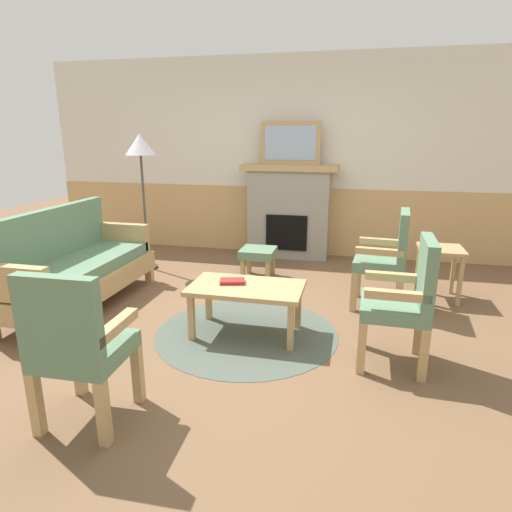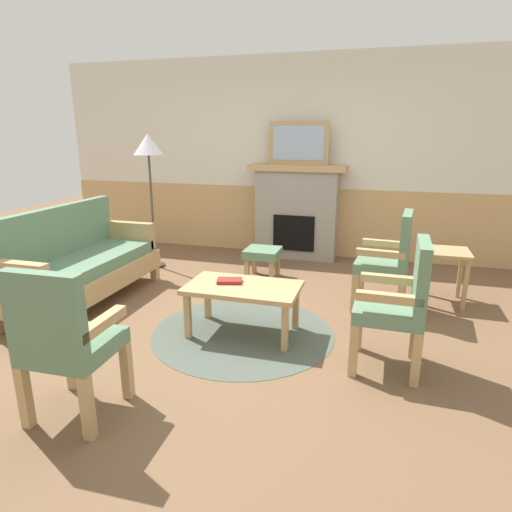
{
  "view_description": "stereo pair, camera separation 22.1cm",
  "coord_description": "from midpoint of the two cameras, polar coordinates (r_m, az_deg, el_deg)",
  "views": [
    {
      "loc": [
        0.92,
        -3.56,
        1.69
      ],
      "look_at": [
        0.0,
        0.35,
        0.55
      ],
      "focal_mm": 30.56,
      "sensor_mm": 36.0,
      "label": 1
    },
    {
      "loc": [
        1.13,
        -3.51,
        1.69
      ],
      "look_at": [
        0.0,
        0.35,
        0.55
      ],
      "focal_mm": 30.56,
      "sensor_mm": 36.0,
      "label": 2
    }
  ],
  "objects": [
    {
      "name": "armchair_front_left",
      "position": [
        2.76,
        -21.7,
        -9.95
      ],
      "size": [
        0.49,
        0.49,
        0.98
      ],
      "color": "tan",
      "rests_on": "ground_plane"
    },
    {
      "name": "round_rug",
      "position": [
        3.87,
        -0.02,
        -9.98
      ],
      "size": [
        1.59,
        1.59,
        0.01
      ],
      "primitive_type": "cylinder",
      "color": "#4C564C",
      "rests_on": "ground_plane"
    },
    {
      "name": "ground_plane",
      "position": [
        4.05,
        0.17,
        -8.83
      ],
      "size": [
        14.0,
        14.0,
        0.0
      ],
      "primitive_type": "plane",
      "color": "brown"
    },
    {
      "name": "framed_picture",
      "position": [
        5.97,
        6.68,
        14.48
      ],
      "size": [
        0.8,
        0.04,
        0.56
      ],
      "color": "tan",
      "rests_on": "fireplace"
    },
    {
      "name": "armchair_by_window_left",
      "position": [
        4.41,
        18.51,
        -0.14
      ],
      "size": [
        0.52,
        0.52,
        0.98
      ],
      "color": "tan",
      "rests_on": "ground_plane"
    },
    {
      "name": "footstool",
      "position": [
        5.2,
        2.09,
        0.14
      ],
      "size": [
        0.4,
        0.4,
        0.36
      ],
      "color": "tan",
      "rests_on": "ground_plane"
    },
    {
      "name": "coffee_table",
      "position": [
        3.72,
        -0.02,
        -4.67
      ],
      "size": [
        0.96,
        0.56,
        0.44
      ],
      "color": "tan",
      "rests_on": "ground_plane"
    },
    {
      "name": "fireplace",
      "position": [
        6.06,
        6.41,
        5.88
      ],
      "size": [
        1.3,
        0.44,
        1.28
      ],
      "color": "gray",
      "rests_on": "ground_plane"
    },
    {
      "name": "side_table",
      "position": [
        4.85,
        24.78,
        -0.65
      ],
      "size": [
        0.44,
        0.44,
        0.55
      ],
      "color": "tan",
      "rests_on": "ground_plane"
    },
    {
      "name": "floor_lamp_by_couch",
      "position": [
        5.61,
        -12.77,
        13.01
      ],
      "size": [
        0.36,
        0.36,
        1.68
      ],
      "color": "#332D28",
      "rests_on": "ground_plane"
    },
    {
      "name": "armchair_near_fireplace",
      "position": [
        3.32,
        20.11,
        -5.44
      ],
      "size": [
        0.49,
        0.49,
        0.98
      ],
      "color": "tan",
      "rests_on": "ground_plane"
    },
    {
      "name": "couch",
      "position": [
        4.71,
        -20.71,
        -1.15
      ],
      "size": [
        0.7,
        1.8,
        0.98
      ],
      "color": "tan",
      "rests_on": "ground_plane"
    },
    {
      "name": "wall_back",
      "position": [
        6.23,
        7.01,
        12.23
      ],
      "size": [
        7.2,
        0.14,
        2.7
      ],
      "color": "silver",
      "rests_on": "ground_plane"
    },
    {
      "name": "book_on_table",
      "position": [
        3.77,
        -1.81,
        -3.28
      ],
      "size": [
        0.24,
        0.18,
        0.03
      ],
      "primitive_type": "cube",
      "rotation": [
        0.0,
        0.0,
        0.26
      ],
      "color": "maroon",
      "rests_on": "coffee_table"
    }
  ]
}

